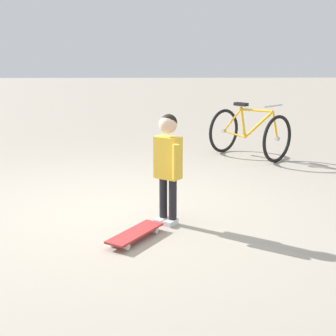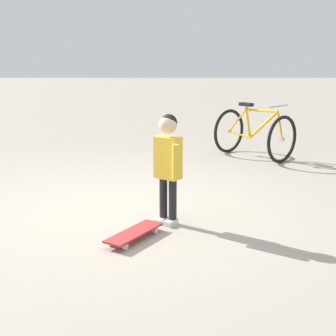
# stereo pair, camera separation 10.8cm
# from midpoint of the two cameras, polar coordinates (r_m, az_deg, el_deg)

# --- Properties ---
(ground_plane) EXTENTS (50.00, 50.00, 0.00)m
(ground_plane) POSITION_cam_midpoint_polar(r_m,az_deg,el_deg) (5.09, -6.18, -4.93)
(ground_plane) COLOR #9E9384
(child_person) EXTENTS (0.37, 0.28, 1.06)m
(child_person) POSITION_cam_midpoint_polar(r_m,az_deg,el_deg) (4.50, -0.69, 1.31)
(child_person) COLOR black
(child_person) RESTS_ON ground
(skateboard) EXTENTS (0.64, 0.51, 0.07)m
(skateboard) POSITION_cam_midpoint_polar(r_m,az_deg,el_deg) (4.28, -4.65, -7.77)
(skateboard) COLOR #B22D2D
(skateboard) RESTS_ON ground
(bicycle_far) EXTENTS (1.27, 1.25, 0.85)m
(bicycle_far) POSITION_cam_midpoint_polar(r_m,az_deg,el_deg) (7.56, 9.25, 4.11)
(bicycle_far) COLOR black
(bicycle_far) RESTS_ON ground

